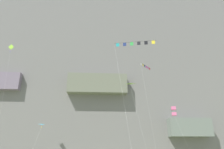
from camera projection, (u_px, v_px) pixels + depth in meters
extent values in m
cube|color=slate|center=(98.00, 73.00, 78.91)|extent=(180.00, 31.44, 61.28)
cube|color=slate|center=(0.00, 82.00, 59.23)|extent=(12.68, 4.00, 5.18)
cube|color=slate|center=(97.00, 85.00, 59.99)|extent=(17.61, 4.22, 5.86)
cube|color=slate|center=(189.00, 127.00, 56.66)|extent=(12.00, 3.79, 5.05)
cube|color=#8CCC33|center=(11.00, 47.00, 48.87)|extent=(1.58, 0.57, 1.65)
cylinder|color=black|center=(11.00, 47.00, 48.87)|extent=(0.07, 0.26, 1.35)
cube|color=yellow|center=(11.00, 49.00, 48.65)|extent=(0.20, 0.03, 0.10)
cube|color=purple|center=(11.00, 50.00, 48.54)|extent=(0.20, 0.05, 0.10)
cube|color=blue|center=(10.00, 52.00, 48.42)|extent=(0.20, 0.04, 0.10)
cylinder|color=silver|center=(3.00, 98.00, 43.82)|extent=(1.33, 1.28, 25.66)
pyramid|color=#8CCC33|center=(131.00, 86.00, 40.08)|extent=(1.95, 1.46, 0.25)
cube|color=black|center=(131.00, 88.00, 40.56)|extent=(0.14, 0.49, 0.53)
cylinder|color=silver|center=(139.00, 122.00, 36.20)|extent=(2.11, 4.25, 14.13)
cylinder|color=black|center=(146.00, 65.00, 42.79)|extent=(2.90, 3.08, 0.02)
cube|color=white|center=(141.00, 64.00, 41.43)|extent=(0.30, 0.32, 0.45)
cube|color=yellow|center=(143.00, 65.00, 41.94)|extent=(0.33, 0.34, 0.45)
cube|color=navy|center=(145.00, 66.00, 42.45)|extent=(0.30, 0.32, 0.45)
cube|color=#CC3399|center=(146.00, 67.00, 42.96)|extent=(0.32, 0.33, 0.45)
cube|color=#CC3399|center=(148.00, 68.00, 43.47)|extent=(0.32, 0.34, 0.45)
cube|color=red|center=(150.00, 69.00, 43.97)|extent=(0.30, 0.31, 0.45)
cylinder|color=silver|center=(149.00, 108.00, 37.82)|extent=(2.20, 0.42, 19.24)
pyramid|color=#38B2D1|center=(42.00, 127.00, 34.79)|extent=(1.16, 1.02, 0.19)
cube|color=yellow|center=(41.00, 127.00, 35.02)|extent=(0.16, 0.27, 0.31)
cylinder|color=silver|center=(34.00, 145.00, 32.60)|extent=(0.84, 2.92, 6.01)
cube|color=pink|center=(173.00, 108.00, 48.27)|extent=(1.33, 1.33, 0.75)
cube|color=pink|center=(174.00, 114.00, 47.80)|extent=(1.33, 1.33, 0.75)
cylinder|color=black|center=(176.00, 111.00, 48.06)|extent=(0.04, 0.04, 2.02)
cylinder|color=black|center=(172.00, 111.00, 48.01)|extent=(0.04, 0.04, 2.02)
cylinder|color=silver|center=(183.00, 136.00, 43.94)|extent=(1.42, 4.45, 9.84)
cylinder|color=black|center=(135.00, 42.00, 33.76)|extent=(7.05, 1.59, 0.03)
cube|color=teal|center=(118.00, 45.00, 34.08)|extent=(0.55, 0.16, 0.61)
cube|color=navy|center=(125.00, 44.00, 33.91)|extent=(0.55, 0.16, 0.61)
cube|color=green|center=(132.00, 44.00, 33.73)|extent=(0.55, 0.17, 0.61)
cube|color=black|center=(139.00, 43.00, 33.56)|extent=(0.56, 0.21, 0.61)
cube|color=black|center=(146.00, 43.00, 33.39)|extent=(0.56, 0.21, 0.61)
cube|color=yellow|center=(153.00, 42.00, 33.21)|extent=(0.55, 0.18, 0.62)
cylinder|color=silver|center=(122.00, 94.00, 27.90)|extent=(1.76, 6.57, 19.52)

